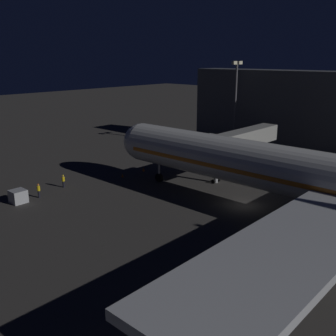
# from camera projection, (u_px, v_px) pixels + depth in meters

# --- Properties ---
(ground_plane) EXTENTS (320.00, 320.00, 0.00)m
(ground_plane) POSITION_uv_depth(u_px,v_px,m) (243.00, 205.00, 47.81)
(ground_plane) COLOR #383533
(jet_bridge) EXTENTS (17.82, 3.40, 6.89)m
(jet_bridge) POSITION_uv_depth(u_px,v_px,m) (236.00, 141.00, 58.41)
(jet_bridge) COLOR #9E9E99
(jet_bridge) RESTS_ON ground_plane
(apron_floodlight_mast) EXTENTS (2.90, 0.50, 16.60)m
(apron_floodlight_mast) POSITION_uv_depth(u_px,v_px,m) (235.00, 98.00, 75.13)
(apron_floodlight_mast) COLOR #59595E
(apron_floodlight_mast) RESTS_ON ground_plane
(baggage_container_mid_row) EXTENTS (1.80, 1.78, 1.62)m
(baggage_container_mid_row) POSITION_uv_depth(u_px,v_px,m) (18.00, 196.00, 48.52)
(baggage_container_mid_row) COLOR #B7BABF
(baggage_container_mid_row) RESTS_ON ground_plane
(ground_crew_near_nose_gear) EXTENTS (0.40, 0.40, 1.87)m
(ground_crew_near_nose_gear) POSITION_uv_depth(u_px,v_px,m) (39.00, 190.00, 50.15)
(ground_crew_near_nose_gear) COLOR black
(ground_crew_near_nose_gear) RESTS_ON ground_plane
(ground_crew_marshaller_fwd) EXTENTS (0.40, 0.40, 1.80)m
(ground_crew_marshaller_fwd) POSITION_uv_depth(u_px,v_px,m) (63.00, 180.00, 54.15)
(ground_crew_marshaller_fwd) COLOR black
(ground_crew_marshaller_fwd) RESTS_ON ground_plane
(traffic_cone_nose_port) EXTENTS (0.36, 0.36, 0.55)m
(traffic_cone_nose_port) POSITION_uv_depth(u_px,v_px,m) (143.00, 169.00, 62.07)
(traffic_cone_nose_port) COLOR orange
(traffic_cone_nose_port) RESTS_ON ground_plane
(traffic_cone_nose_starboard) EXTENTS (0.36, 0.36, 0.55)m
(traffic_cone_nose_starboard) POSITION_uv_depth(u_px,v_px,m) (122.00, 175.00, 58.95)
(traffic_cone_nose_starboard) COLOR orange
(traffic_cone_nose_starboard) RESTS_ON ground_plane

